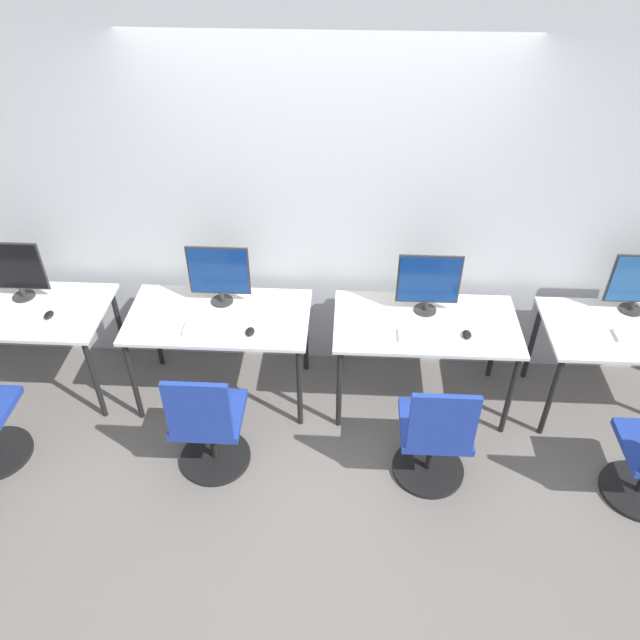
{
  "coord_description": "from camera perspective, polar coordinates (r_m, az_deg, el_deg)",
  "views": [
    {
      "loc": [
        0.17,
        -3.05,
        3.39
      ],
      "look_at": [
        0.0,
        0.14,
        0.89
      ],
      "focal_mm": 35.0,
      "sensor_mm": 36.0,
      "label": 1
    }
  ],
  "objects": [
    {
      "name": "ground_plane",
      "position": [
        4.57,
        -0.09,
        -9.87
      ],
      "size": [
        20.0,
        20.0,
        0.0
      ],
      "primitive_type": "plane",
      "color": "slate"
    },
    {
      "name": "wall_back",
      "position": [
        4.35,
        0.48,
        10.85
      ],
      "size": [
        12.0,
        0.05,
        2.8
      ],
      "color": "#B7BCC1",
      "rests_on": "ground_plane"
    },
    {
      "name": "desk_far_left",
      "position": [
        4.94,
        -25.83,
        0.24
      ],
      "size": [
        1.27,
        0.69,
        0.74
      ],
      "color": "silver",
      "rests_on": "ground_plane"
    },
    {
      "name": "monitor_far_left",
      "position": [
        4.88,
        -26.17,
        4.2
      ],
      "size": [
        0.43,
        0.16,
        0.45
      ],
      "color": "#2D2D2D",
      "rests_on": "desk_far_left"
    },
    {
      "name": "keyboard_far_left",
      "position": [
        4.85,
        -26.43,
        0.54
      ],
      "size": [
        0.4,
        0.13,
        0.02
      ],
      "color": "silver",
      "rests_on": "desk_far_left"
    },
    {
      "name": "mouse_far_left",
      "position": [
        4.71,
        -23.54,
        0.45
      ],
      "size": [
        0.06,
        0.09,
        0.03
      ],
      "color": "black",
      "rests_on": "desk_far_left"
    },
    {
      "name": "desk_left",
      "position": [
        4.45,
        -9.2,
        -0.35
      ],
      "size": [
        1.27,
        0.69,
        0.74
      ],
      "color": "silver",
      "rests_on": "ground_plane"
    },
    {
      "name": "monitor_left",
      "position": [
        4.39,
        -9.22,
        4.2
      ],
      "size": [
        0.43,
        0.16,
        0.45
      ],
      "color": "#2D2D2D",
      "rests_on": "desk_left"
    },
    {
      "name": "keyboard_left",
      "position": [
        4.26,
        -9.72,
        -0.86
      ],
      "size": [
        0.4,
        0.13,
        0.02
      ],
      "color": "silver",
      "rests_on": "desk_left"
    },
    {
      "name": "mouse_left",
      "position": [
        4.2,
        -6.41,
        -1.05
      ],
      "size": [
        0.06,
        0.09,
        0.03
      ],
      "color": "black",
      "rests_on": "desk_left"
    },
    {
      "name": "office_chair_left",
      "position": [
        4.13,
        -10.17,
        -9.66
      ],
      "size": [
        0.48,
        0.48,
        0.9
      ],
      "color": "black",
      "rests_on": "ground_plane"
    },
    {
      "name": "desk_right",
      "position": [
        4.39,
        9.61,
        -0.98
      ],
      "size": [
        1.27,
        0.69,
        0.74
      ],
      "color": "silver",
      "rests_on": "ground_plane"
    },
    {
      "name": "monitor_right",
      "position": [
        4.31,
        9.9,
        3.4
      ],
      "size": [
        0.43,
        0.16,
        0.45
      ],
      "color": "#2D2D2D",
      "rests_on": "desk_right"
    },
    {
      "name": "keyboard_right",
      "position": [
        4.21,
        9.9,
        -1.44
      ],
      "size": [
        0.4,
        0.13,
        0.02
      ],
      "color": "silver",
      "rests_on": "desk_right"
    },
    {
      "name": "mouse_right",
      "position": [
        4.27,
        13.28,
        -1.29
      ],
      "size": [
        0.06,
        0.09,
        0.03
      ],
      "color": "black",
      "rests_on": "desk_right"
    },
    {
      "name": "office_chair_right",
      "position": [
        4.07,
        10.43,
        -10.67
      ],
      "size": [
        0.48,
        0.48,
        0.9
      ],
      "color": "black",
      "rests_on": "ground_plane"
    },
    {
      "name": "desk_far_right",
      "position": [
        4.79,
        27.01,
        -1.46
      ],
      "size": [
        1.27,
        0.69,
        0.74
      ],
      "color": "silver",
      "rests_on": "ground_plane"
    }
  ]
}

